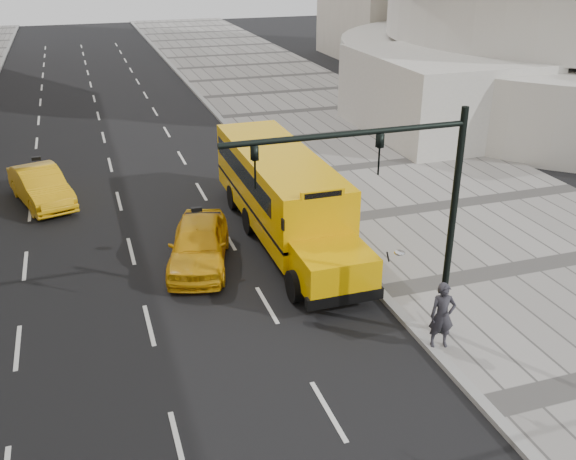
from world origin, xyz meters
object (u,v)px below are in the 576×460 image
object	(u,v)px
school_bus	(281,188)
taxi_near	(199,244)
taxi_far	(41,186)
pedestrian	(442,315)
traffic_signal	(405,204)

from	to	relation	value
school_bus	taxi_near	bearing A→B (deg)	-153.88
school_bus	taxi_far	distance (m)	10.35
pedestrian	traffic_signal	world-z (taller)	traffic_signal
taxi_near	traffic_signal	size ratio (longest dim) A/B	0.72
taxi_far	traffic_signal	size ratio (longest dim) A/B	0.72
pedestrian	taxi_near	bearing A→B (deg)	141.35
taxi_far	pedestrian	xyz separation A→B (m)	(10.19, -14.36, 0.32)
traffic_signal	taxi_far	bearing A→B (deg)	123.79
taxi_near	traffic_signal	bearing A→B (deg)	-40.89
school_bus	pedestrian	world-z (taller)	school_bus
school_bus	taxi_near	world-z (taller)	school_bus
taxi_near	taxi_far	distance (m)	9.07
taxi_near	traffic_signal	world-z (taller)	traffic_signal
school_bus	traffic_signal	size ratio (longest dim) A/B	1.81
taxi_far	traffic_signal	distance (m)	16.85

